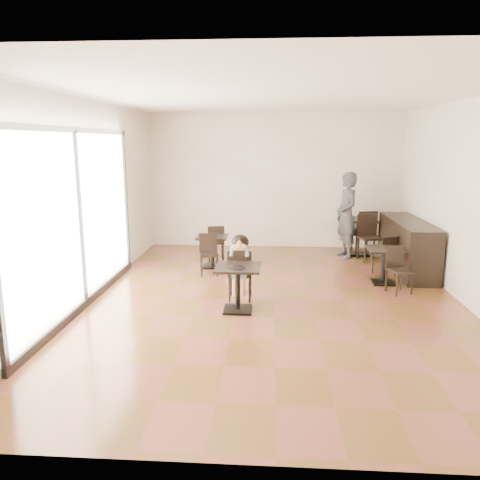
# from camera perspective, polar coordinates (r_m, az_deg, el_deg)

# --- Properties ---
(floor) EXTENTS (6.00, 8.00, 0.01)m
(floor) POSITION_cam_1_polar(r_m,az_deg,el_deg) (7.71, 4.15, -7.29)
(floor) COLOR brown
(floor) RESTS_ON ground
(ceiling) EXTENTS (6.00, 8.00, 0.01)m
(ceiling) POSITION_cam_1_polar(r_m,az_deg,el_deg) (7.31, 4.54, 17.11)
(ceiling) COLOR white
(ceiling) RESTS_ON floor
(wall_back) EXTENTS (6.00, 0.01, 3.20)m
(wall_back) POSITION_cam_1_polar(r_m,az_deg,el_deg) (11.32, 4.19, 7.17)
(wall_back) COLOR white
(wall_back) RESTS_ON floor
(wall_front) EXTENTS (6.00, 0.01, 3.20)m
(wall_front) POSITION_cam_1_polar(r_m,az_deg,el_deg) (3.41, 4.82, -4.05)
(wall_front) COLOR white
(wall_front) RESTS_ON floor
(wall_left) EXTENTS (0.01, 8.00, 3.20)m
(wall_left) POSITION_cam_1_polar(r_m,az_deg,el_deg) (7.91, -18.03, 4.55)
(wall_left) COLOR white
(wall_left) RESTS_ON floor
(wall_right) EXTENTS (0.01, 8.00, 3.20)m
(wall_right) POSITION_cam_1_polar(r_m,az_deg,el_deg) (7.96, 26.54, 3.93)
(wall_right) COLOR white
(wall_right) RESTS_ON floor
(storefront_window) EXTENTS (0.04, 4.50, 2.60)m
(storefront_window) POSITION_cam_1_polar(r_m,az_deg,el_deg) (7.46, -19.12, 2.52)
(storefront_window) COLOR white
(storefront_window) RESTS_ON floor
(child_table) EXTENTS (0.67, 0.67, 0.70)m
(child_table) POSITION_cam_1_polar(r_m,az_deg,el_deg) (7.11, -0.27, -5.95)
(child_table) COLOR black
(child_table) RESTS_ON floor
(child_chair) EXTENTS (0.38, 0.38, 0.85)m
(child_chair) POSITION_cam_1_polar(r_m,az_deg,el_deg) (7.61, 0.03, -4.17)
(child_chair) COLOR black
(child_chair) RESTS_ON floor
(child) EXTENTS (0.38, 0.53, 1.07)m
(child) POSITION_cam_1_polar(r_m,az_deg,el_deg) (7.58, 0.03, -3.37)
(child) COLOR slate
(child) RESTS_ON child_chair
(plate) EXTENTS (0.24, 0.24, 0.01)m
(plate) POSITION_cam_1_polar(r_m,az_deg,el_deg) (6.91, -0.33, -3.37)
(plate) COLOR black
(plate) RESTS_ON child_table
(pizza_slice) EXTENTS (0.25, 0.19, 0.06)m
(pizza_slice) POSITION_cam_1_polar(r_m,az_deg,el_deg) (7.31, -0.07, -0.81)
(pizza_slice) COLOR tan
(pizza_slice) RESTS_ON child
(adult_patron) EXTENTS (0.60, 0.78, 1.89)m
(adult_patron) POSITION_cam_1_polar(r_m,az_deg,el_deg) (10.52, 12.84, 2.95)
(adult_patron) COLOR #3C3C41
(adult_patron) RESTS_ON floor
(cafe_table_mid) EXTENTS (0.80, 0.80, 0.65)m
(cafe_table_mid) POSITION_cam_1_polar(r_m,az_deg,el_deg) (8.87, 17.15, -3.03)
(cafe_table_mid) COLOR black
(cafe_table_mid) RESTS_ON floor
(cafe_table_left) EXTENTS (0.72, 0.72, 0.65)m
(cafe_table_left) POSITION_cam_1_polar(r_m,az_deg,el_deg) (9.58, -3.38, -1.42)
(cafe_table_left) COLOR black
(cafe_table_left) RESTS_ON floor
(cafe_table_back) EXTENTS (0.94, 0.94, 0.82)m
(cafe_table_back) POSITION_cam_1_polar(r_m,az_deg,el_deg) (10.96, 14.15, 0.41)
(cafe_table_back) COLOR black
(cafe_table_back) RESTS_ON floor
(chair_mid_a) EXTENTS (0.46, 0.46, 0.79)m
(chair_mid_a) POSITION_cam_1_polar(r_m,az_deg,el_deg) (9.40, 17.21, -1.78)
(chair_mid_a) COLOR black
(chair_mid_a) RESTS_ON floor
(chair_mid_b) EXTENTS (0.46, 0.46, 0.79)m
(chair_mid_b) POSITION_cam_1_polar(r_m,az_deg,el_deg) (8.37, 18.90, -3.56)
(chair_mid_b) COLOR black
(chair_mid_b) RESTS_ON floor
(chair_left_a) EXTENTS (0.41, 0.41, 0.78)m
(chair_left_a) POSITION_cam_1_polar(r_m,az_deg,el_deg) (10.10, -2.99, -0.33)
(chair_left_a) COLOR black
(chair_left_a) RESTS_ON floor
(chair_left_b) EXTENTS (0.41, 0.41, 0.78)m
(chair_left_b) POSITION_cam_1_polar(r_m,az_deg,el_deg) (9.03, -3.82, -1.81)
(chair_left_b) COLOR black
(chair_left_b) RESTS_ON floor
(chair_back_a) EXTENTS (0.54, 0.54, 0.99)m
(chair_back_a) POSITION_cam_1_polar(r_m,az_deg,el_deg) (11.18, 14.82, 1.03)
(chair_back_a) COLOR black
(chair_back_a) RESTS_ON floor
(chair_back_b) EXTENTS (0.54, 0.54, 0.99)m
(chair_back_b) POSITION_cam_1_polar(r_m,az_deg,el_deg) (10.45, 15.60, 0.24)
(chair_back_b) COLOR black
(chair_back_b) RESTS_ON floor
(service_counter) EXTENTS (0.60, 2.40, 1.00)m
(service_counter) POSITION_cam_1_polar(r_m,az_deg,el_deg) (9.88, 19.70, -0.65)
(service_counter) COLOR black
(service_counter) RESTS_ON floor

